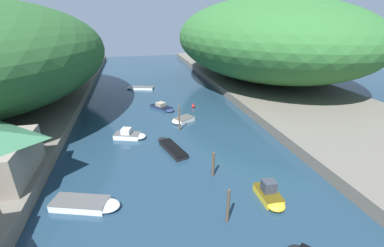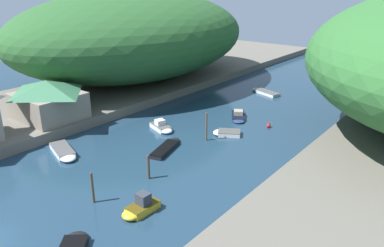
{
  "view_description": "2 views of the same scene",
  "coord_description": "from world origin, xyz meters",
  "px_view_note": "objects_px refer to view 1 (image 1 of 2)",
  "views": [
    {
      "loc": [
        -3.96,
        -5.31,
        13.99
      ],
      "look_at": [
        2.59,
        22.92,
        1.77
      ],
      "focal_mm": 24.0,
      "sensor_mm": 36.0,
      "label": 1
    },
    {
      "loc": [
        25.52,
        -7.91,
        17.61
      ],
      "look_at": [
        0.13,
        23.98,
        2.16
      ],
      "focal_mm": 35.0,
      "sensor_mm": 36.0,
      "label": 2
    }
  ],
  "objects_px": {
    "boat_red_skiff": "(182,120)",
    "boat_navy_launch": "(270,196)",
    "channel_buoy_near": "(193,106)",
    "boat_open_rowboat": "(170,147)",
    "boat_small_dinghy": "(130,135)",
    "boat_near_quay": "(139,88)",
    "boat_yellow_tender": "(163,107)",
    "boat_cabin_cruiser": "(88,204)"
  },
  "relations": [
    {
      "from": "boat_red_skiff",
      "to": "boat_navy_launch",
      "type": "distance_m",
      "value": 18.59
    },
    {
      "from": "boat_red_skiff",
      "to": "channel_buoy_near",
      "type": "xyz_separation_m",
      "value": [
        2.96,
        5.49,
        0.04
      ]
    },
    {
      "from": "boat_open_rowboat",
      "to": "channel_buoy_near",
      "type": "distance_m",
      "value": 14.3
    },
    {
      "from": "boat_small_dinghy",
      "to": "boat_near_quay",
      "type": "height_order",
      "value": "boat_small_dinghy"
    },
    {
      "from": "boat_small_dinghy",
      "to": "boat_yellow_tender",
      "type": "distance_m",
      "value": 11.12
    },
    {
      "from": "boat_small_dinghy",
      "to": "channel_buoy_near",
      "type": "relative_size",
      "value": 5.19
    },
    {
      "from": "boat_small_dinghy",
      "to": "boat_open_rowboat",
      "type": "height_order",
      "value": "boat_small_dinghy"
    },
    {
      "from": "boat_cabin_cruiser",
      "to": "boat_near_quay",
      "type": "bearing_deg",
      "value": -170.22
    },
    {
      "from": "boat_small_dinghy",
      "to": "boat_cabin_cruiser",
      "type": "distance_m",
      "value": 12.44
    },
    {
      "from": "boat_near_quay",
      "to": "boat_yellow_tender",
      "type": "bearing_deg",
      "value": -148.76
    },
    {
      "from": "boat_small_dinghy",
      "to": "boat_red_skiff",
      "type": "distance_m",
      "value": 8.13
    },
    {
      "from": "boat_small_dinghy",
      "to": "channel_buoy_near",
      "type": "height_order",
      "value": "boat_small_dinghy"
    },
    {
      "from": "boat_yellow_tender",
      "to": "channel_buoy_near",
      "type": "distance_m",
      "value": 4.96
    },
    {
      "from": "boat_near_quay",
      "to": "boat_open_rowboat",
      "type": "distance_m",
      "value": 27.11
    },
    {
      "from": "boat_open_rowboat",
      "to": "boat_navy_launch",
      "type": "distance_m",
      "value": 12.49
    },
    {
      "from": "boat_open_rowboat",
      "to": "channel_buoy_near",
      "type": "bearing_deg",
      "value": 49.21
    },
    {
      "from": "boat_cabin_cruiser",
      "to": "boat_red_skiff",
      "type": "xyz_separation_m",
      "value": [
        10.57,
        15.72,
        -0.04
      ]
    },
    {
      "from": "boat_near_quay",
      "to": "boat_open_rowboat",
      "type": "height_order",
      "value": "boat_open_rowboat"
    },
    {
      "from": "channel_buoy_near",
      "to": "boat_red_skiff",
      "type": "bearing_deg",
      "value": -118.32
    },
    {
      "from": "boat_near_quay",
      "to": "boat_cabin_cruiser",
      "type": "bearing_deg",
      "value": -170.97
    },
    {
      "from": "channel_buoy_near",
      "to": "boat_yellow_tender",
      "type": "bearing_deg",
      "value": 173.38
    },
    {
      "from": "boat_near_quay",
      "to": "boat_navy_launch",
      "type": "relative_size",
      "value": 1.7
    },
    {
      "from": "boat_cabin_cruiser",
      "to": "boat_navy_launch",
      "type": "bearing_deg",
      "value": 98.72
    },
    {
      "from": "boat_red_skiff",
      "to": "boat_yellow_tender",
      "type": "distance_m",
      "value": 6.37
    },
    {
      "from": "boat_open_rowboat",
      "to": "boat_cabin_cruiser",
      "type": "relative_size",
      "value": 1.05
    },
    {
      "from": "boat_near_quay",
      "to": "boat_open_rowboat",
      "type": "relative_size",
      "value": 0.98
    },
    {
      "from": "boat_navy_launch",
      "to": "boat_small_dinghy",
      "type": "bearing_deg",
      "value": -51.34
    },
    {
      "from": "boat_small_dinghy",
      "to": "boat_open_rowboat",
      "type": "distance_m",
      "value": 5.83
    },
    {
      "from": "boat_small_dinghy",
      "to": "boat_yellow_tender",
      "type": "relative_size",
      "value": 0.86
    },
    {
      "from": "boat_red_skiff",
      "to": "boat_open_rowboat",
      "type": "bearing_deg",
      "value": 128.6
    },
    {
      "from": "boat_open_rowboat",
      "to": "boat_red_skiff",
      "type": "bearing_deg",
      "value": 52.67
    },
    {
      "from": "boat_cabin_cruiser",
      "to": "boat_open_rowboat",
      "type": "bearing_deg",
      "value": 154.9
    },
    {
      "from": "boat_cabin_cruiser",
      "to": "boat_navy_launch",
      "type": "height_order",
      "value": "boat_navy_launch"
    },
    {
      "from": "boat_small_dinghy",
      "to": "boat_yellow_tender",
      "type": "xyz_separation_m",
      "value": [
        5.23,
        9.82,
        -0.11
      ]
    },
    {
      "from": "boat_cabin_cruiser",
      "to": "boat_yellow_tender",
      "type": "bearing_deg",
      "value": 176.98
    },
    {
      "from": "boat_navy_launch",
      "to": "boat_yellow_tender",
      "type": "xyz_separation_m",
      "value": [
        -5.74,
        24.26,
        -0.19
      ]
    },
    {
      "from": "boat_near_quay",
      "to": "channel_buoy_near",
      "type": "distance_m",
      "value": 16.13
    },
    {
      "from": "boat_cabin_cruiser",
      "to": "boat_navy_launch",
      "type": "distance_m",
      "value": 14.55
    },
    {
      "from": "boat_cabin_cruiser",
      "to": "boat_yellow_tender",
      "type": "distance_m",
      "value": 23.42
    },
    {
      "from": "boat_navy_launch",
      "to": "boat_yellow_tender",
      "type": "height_order",
      "value": "boat_navy_launch"
    },
    {
      "from": "boat_open_rowboat",
      "to": "boat_navy_launch",
      "type": "xyz_separation_m",
      "value": [
        6.6,
        -10.61,
        0.23
      ]
    },
    {
      "from": "boat_small_dinghy",
      "to": "boat_cabin_cruiser",
      "type": "xyz_separation_m",
      "value": [
        -3.36,
        -11.97,
        -0.1
      ]
    }
  ]
}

